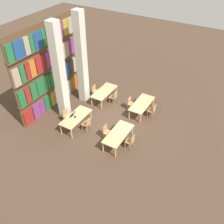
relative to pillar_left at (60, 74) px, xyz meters
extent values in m
plane|color=#4C3828|center=(1.05, -2.68, -3.00)|extent=(40.00, 40.00, 0.00)
cube|color=brown|center=(1.05, 1.42, -0.25)|extent=(6.47, 0.06, 5.50)
cube|color=brown|center=(1.05, 1.42, -2.98)|extent=(6.47, 0.35, 0.03)
cube|color=maroon|center=(-1.75, 1.39, -2.46)|extent=(0.67, 0.20, 1.01)
cube|color=#84387A|center=(-1.07, 1.39, -2.46)|extent=(0.53, 0.20, 1.01)
cube|color=#84387A|center=(-0.59, 1.39, -2.46)|extent=(0.39, 0.20, 1.01)
cube|color=#236B38|center=(-0.07, 1.39, -2.46)|extent=(0.55, 0.20, 1.01)
cube|color=#B7932D|center=(0.39, 1.39, -2.46)|extent=(0.32, 0.20, 1.01)
cube|color=tan|center=(0.81, 1.39, -2.46)|extent=(0.41, 0.20, 1.01)
cube|color=#236B38|center=(1.42, 1.39, -2.46)|extent=(0.69, 0.20, 1.01)
cube|color=tan|center=(2.11, 1.39, -2.46)|extent=(0.55, 0.20, 1.01)
cube|color=orange|center=(2.73, 1.39, -2.46)|extent=(0.59, 0.20, 1.01)
cube|color=#47382D|center=(3.36, 1.39, -2.46)|extent=(0.52, 0.20, 1.01)
cube|color=#236B38|center=(3.94, 1.39, -2.46)|extent=(0.57, 0.20, 1.01)
cube|color=brown|center=(1.05, 1.42, -1.61)|extent=(6.47, 0.35, 0.03)
cube|color=#236B38|center=(-1.87, 1.39, -1.09)|extent=(0.43, 0.20, 1.00)
cube|color=maroon|center=(-1.43, 1.39, -1.09)|extent=(0.36, 0.20, 1.00)
cube|color=#236B38|center=(-0.96, 1.39, -1.09)|extent=(0.45, 0.20, 1.00)
cube|color=#236B38|center=(-0.38, 1.39, -1.09)|extent=(0.61, 0.20, 1.00)
cube|color=#236B38|center=(0.19, 1.39, -1.09)|extent=(0.44, 0.20, 1.00)
cube|color=#236B38|center=(0.68, 1.39, -1.09)|extent=(0.42, 0.20, 1.00)
cube|color=tan|center=(1.09, 1.39, -1.09)|extent=(0.34, 0.20, 1.00)
cube|color=navy|center=(1.67, 1.39, -1.09)|extent=(0.65, 0.20, 1.00)
cube|color=navy|center=(2.22, 1.39, -1.09)|extent=(0.36, 0.20, 1.00)
cube|color=#47382D|center=(2.61, 1.39, -1.09)|extent=(0.31, 0.20, 1.00)
cube|color=tan|center=(2.96, 1.39, -1.09)|extent=(0.28, 0.20, 1.00)
cube|color=maroon|center=(3.32, 1.39, -1.09)|extent=(0.27, 0.20, 1.00)
cube|color=#236B38|center=(3.83, 1.39, -1.09)|extent=(0.64, 0.20, 1.00)
cube|color=brown|center=(1.05, 1.42, -0.23)|extent=(6.47, 0.35, 0.03)
cube|color=tan|center=(-1.87, 1.39, 0.28)|extent=(0.44, 0.20, 1.01)
cube|color=#236B38|center=(-1.43, 1.39, 0.28)|extent=(0.32, 0.20, 1.01)
cube|color=maroon|center=(-1.06, 1.39, 0.28)|extent=(0.28, 0.20, 1.01)
cube|color=orange|center=(-0.68, 1.39, 0.28)|extent=(0.40, 0.20, 1.01)
cube|color=maroon|center=(-0.06, 1.39, 0.28)|extent=(0.70, 0.20, 1.01)
cube|color=#84387A|center=(0.70, 1.39, 0.28)|extent=(0.66, 0.20, 1.01)
cube|color=tan|center=(1.44, 1.39, 0.28)|extent=(0.70, 0.20, 1.01)
cube|color=tan|center=(2.20, 1.39, 0.28)|extent=(0.67, 0.20, 1.01)
cube|color=#84387A|center=(2.92, 1.39, 0.28)|extent=(0.66, 0.20, 1.01)
cube|color=#84387A|center=(3.57, 1.39, 0.28)|extent=(0.49, 0.20, 1.01)
cube|color=#47382D|center=(4.05, 1.39, 0.28)|extent=(0.37, 0.20, 1.01)
cube|color=brown|center=(1.05, 1.42, 1.14)|extent=(6.47, 0.35, 0.03)
cube|color=#236B38|center=(-1.88, 1.39, 1.64)|extent=(0.41, 0.20, 0.97)
cube|color=navy|center=(-1.30, 1.39, 1.64)|extent=(0.66, 0.20, 0.97)
cube|color=tan|center=(-0.74, 1.39, 1.64)|extent=(0.35, 0.20, 0.97)
cube|color=#236B38|center=(-0.39, 1.39, 1.64)|extent=(0.29, 0.20, 0.97)
cube|color=navy|center=(0.09, 1.39, 1.64)|extent=(0.61, 0.20, 0.97)
cube|color=#236B38|center=(0.55, 1.39, 1.64)|extent=(0.25, 0.20, 0.97)
cube|color=#47382D|center=(1.04, 1.39, 1.64)|extent=(0.65, 0.20, 0.97)
cube|color=navy|center=(1.61, 1.39, 1.64)|extent=(0.36, 0.20, 0.97)
cube|color=#84387A|center=(2.02, 1.39, 1.64)|extent=(0.35, 0.20, 0.97)
cube|color=#B7932D|center=(2.45, 1.39, 1.64)|extent=(0.41, 0.20, 0.97)
cube|color=tan|center=(2.94, 1.39, 1.64)|extent=(0.49, 0.20, 0.97)
cube|color=maroon|center=(3.36, 1.39, 1.64)|extent=(0.26, 0.20, 0.97)
cube|color=maroon|center=(3.76, 1.39, 1.64)|extent=(0.48, 0.20, 0.97)
cube|color=#84387A|center=(4.13, 1.39, 1.64)|extent=(0.20, 0.20, 0.97)
cube|color=silver|center=(0.00, 0.00, 0.00)|extent=(0.53, 0.53, 6.00)
cube|color=silver|center=(2.10, 0.00, 0.00)|extent=(0.53, 0.53, 6.00)
cube|color=tan|center=(-0.48, -4.11, -2.29)|extent=(2.12, 0.92, 0.04)
cylinder|color=tan|center=(-1.46, -4.49, -2.65)|extent=(0.07, 0.07, 0.69)
cylinder|color=tan|center=(0.50, -4.49, -2.65)|extent=(0.07, 0.07, 0.69)
cylinder|color=tan|center=(-1.46, -3.73, -2.65)|extent=(0.07, 0.07, 0.69)
cylinder|color=tan|center=(0.50, -3.73, -2.65)|extent=(0.07, 0.07, 0.69)
cylinder|color=tan|center=(-0.64, -4.62, -2.78)|extent=(0.04, 0.04, 0.43)
cylinder|color=tan|center=(-0.28, -4.62, -2.78)|extent=(0.04, 0.04, 0.43)
cylinder|color=tan|center=(-0.64, -4.96, -2.78)|extent=(0.04, 0.04, 0.43)
cylinder|color=tan|center=(-0.28, -4.96, -2.78)|extent=(0.04, 0.04, 0.43)
cube|color=tan|center=(-0.46, -4.79, -2.55)|extent=(0.42, 0.40, 0.04)
cube|color=tan|center=(-0.46, -4.97, -2.32)|extent=(0.40, 0.03, 0.42)
cylinder|color=tan|center=(-0.28, -3.60, -2.78)|extent=(0.04, 0.04, 0.43)
cylinder|color=tan|center=(-0.64, -3.60, -2.78)|extent=(0.04, 0.04, 0.43)
cylinder|color=tan|center=(-0.28, -3.26, -2.78)|extent=(0.04, 0.04, 0.43)
cylinder|color=tan|center=(-0.64, -3.26, -2.78)|extent=(0.04, 0.04, 0.43)
cube|color=tan|center=(-0.46, -3.43, -2.55)|extent=(0.42, 0.40, 0.04)
cube|color=tan|center=(-0.46, -3.24, -2.32)|extent=(0.40, 0.03, 0.42)
cube|color=tan|center=(2.70, -4.04, -2.29)|extent=(2.12, 0.92, 0.04)
cylinder|color=tan|center=(1.71, -4.42, -2.65)|extent=(0.07, 0.07, 0.69)
cylinder|color=tan|center=(3.68, -4.42, -2.65)|extent=(0.07, 0.07, 0.69)
cylinder|color=tan|center=(1.71, -3.66, -2.65)|extent=(0.07, 0.07, 0.69)
cylinder|color=tan|center=(3.68, -3.66, -2.65)|extent=(0.07, 0.07, 0.69)
cylinder|color=tan|center=(2.47, -4.55, -2.78)|extent=(0.04, 0.04, 0.43)
cylinder|color=tan|center=(2.83, -4.55, -2.78)|extent=(0.04, 0.04, 0.43)
cylinder|color=tan|center=(2.47, -4.89, -2.78)|extent=(0.04, 0.04, 0.43)
cylinder|color=tan|center=(2.83, -4.89, -2.78)|extent=(0.04, 0.04, 0.43)
cube|color=tan|center=(2.65, -4.72, -2.55)|extent=(0.42, 0.40, 0.04)
cube|color=tan|center=(2.65, -4.90, -2.32)|extent=(0.40, 0.03, 0.42)
cylinder|color=tan|center=(2.83, -3.53, -2.78)|extent=(0.04, 0.04, 0.43)
cylinder|color=tan|center=(2.47, -3.53, -2.78)|extent=(0.04, 0.04, 0.43)
cylinder|color=tan|center=(2.83, -3.19, -2.78)|extent=(0.04, 0.04, 0.43)
cylinder|color=tan|center=(2.47, -3.19, -2.78)|extent=(0.04, 0.04, 0.43)
cube|color=tan|center=(2.65, -3.36, -2.55)|extent=(0.42, 0.40, 0.04)
cube|color=tan|center=(2.65, -3.17, -2.32)|extent=(0.40, 0.03, 0.42)
cube|color=tan|center=(-0.49, -1.25, -2.29)|extent=(2.12, 0.92, 0.04)
cylinder|color=tan|center=(-1.47, -1.64, -2.65)|extent=(0.07, 0.07, 0.69)
cylinder|color=tan|center=(0.49, -1.64, -2.65)|extent=(0.07, 0.07, 0.69)
cylinder|color=tan|center=(-1.47, -0.87, -2.65)|extent=(0.07, 0.07, 0.69)
cylinder|color=tan|center=(0.49, -0.87, -2.65)|extent=(0.07, 0.07, 0.69)
cylinder|color=tan|center=(-0.64, -1.77, -2.78)|extent=(0.04, 0.04, 0.43)
cylinder|color=tan|center=(-0.28, -1.77, -2.78)|extent=(0.04, 0.04, 0.43)
cylinder|color=tan|center=(-0.64, -2.11, -2.78)|extent=(0.04, 0.04, 0.43)
cylinder|color=tan|center=(-0.28, -2.11, -2.78)|extent=(0.04, 0.04, 0.43)
cube|color=tan|center=(-0.46, -1.94, -2.55)|extent=(0.42, 0.40, 0.04)
cube|color=tan|center=(-0.46, -2.12, -2.32)|extent=(0.40, 0.03, 0.42)
cylinder|color=tan|center=(-0.28, -0.74, -2.78)|extent=(0.04, 0.04, 0.43)
cylinder|color=tan|center=(-0.64, -0.74, -2.78)|extent=(0.04, 0.04, 0.43)
cylinder|color=tan|center=(-0.28, -0.40, -2.78)|extent=(0.04, 0.04, 0.43)
cylinder|color=tan|center=(-0.64, -0.40, -2.78)|extent=(0.04, 0.04, 0.43)
cube|color=tan|center=(-0.46, -0.57, -2.55)|extent=(0.42, 0.40, 0.04)
cube|color=tan|center=(-0.46, -0.39, -2.32)|extent=(0.40, 0.03, 0.42)
cylinder|color=black|center=(-0.53, -1.24, -2.26)|extent=(0.14, 0.14, 0.01)
cylinder|color=black|center=(-0.53, -1.24, -2.07)|extent=(0.02, 0.02, 0.36)
cone|color=black|center=(-0.53, -1.24, -1.86)|extent=(0.11, 0.11, 0.07)
cube|color=silver|center=(-0.60, -0.95, -2.26)|extent=(0.32, 0.22, 0.01)
cube|color=black|center=(-0.60, -1.06, -2.15)|extent=(0.32, 0.01, 0.20)
cube|color=tan|center=(2.69, -1.25, -2.29)|extent=(2.12, 0.92, 0.04)
cylinder|color=tan|center=(1.71, -1.63, -2.65)|extent=(0.07, 0.07, 0.69)
cylinder|color=tan|center=(3.67, -1.63, -2.65)|extent=(0.07, 0.07, 0.69)
cylinder|color=tan|center=(1.71, -0.86, -2.65)|extent=(0.07, 0.07, 0.69)
cylinder|color=tan|center=(3.67, -0.86, -2.65)|extent=(0.07, 0.07, 0.69)
cylinder|color=tan|center=(2.55, -1.76, -2.78)|extent=(0.04, 0.04, 0.43)
cylinder|color=tan|center=(2.91, -1.76, -2.78)|extent=(0.04, 0.04, 0.43)
cylinder|color=tan|center=(2.55, -2.10, -2.78)|extent=(0.04, 0.04, 0.43)
cylinder|color=tan|center=(2.91, -2.10, -2.78)|extent=(0.04, 0.04, 0.43)
cube|color=tan|center=(2.73, -1.93, -2.55)|extent=(0.42, 0.40, 0.04)
cube|color=tan|center=(2.73, -2.11, -2.32)|extent=(0.40, 0.03, 0.42)
cylinder|color=tan|center=(2.91, -0.73, -2.78)|extent=(0.04, 0.04, 0.43)
cylinder|color=tan|center=(2.55, -0.73, -2.78)|extent=(0.04, 0.04, 0.43)
cylinder|color=tan|center=(2.91, -0.39, -2.78)|extent=(0.04, 0.04, 0.43)
cylinder|color=tan|center=(2.55, -0.39, -2.78)|extent=(0.04, 0.04, 0.43)
cube|color=tan|center=(2.73, -0.56, -2.55)|extent=(0.42, 0.40, 0.04)
cube|color=tan|center=(2.73, -0.38, -2.32)|extent=(0.40, 0.03, 0.42)
camera|label=1|loc=(-9.23, -8.82, 6.95)|focal=40.00mm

